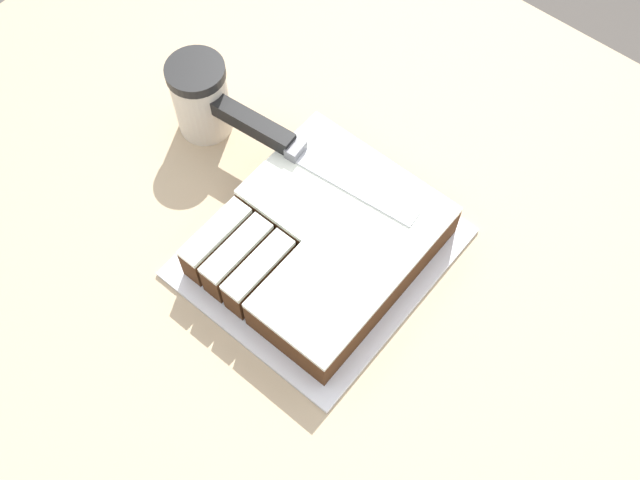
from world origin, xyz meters
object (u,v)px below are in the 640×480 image
object	(u,v)px
cake_board	(320,252)
knife	(273,137)
cake	(324,239)
coffee_cup	(201,97)

from	to	relation	value
cake_board	knife	xyz separation A→B (m)	(-0.12, 0.06, 0.07)
cake	knife	size ratio (longest dim) A/B	0.88
cake_board	cake	bearing A→B (deg)	49.37
knife	coffee_cup	world-z (taller)	coffee_cup
cake_board	coffee_cup	size ratio (longest dim) A/B	2.63
cake	cake_board	bearing A→B (deg)	-130.63
cake	knife	distance (m)	0.14
cake_board	cake	world-z (taller)	cake
coffee_cup	cake_board	bearing A→B (deg)	-12.35
cake_board	knife	bearing A→B (deg)	154.32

